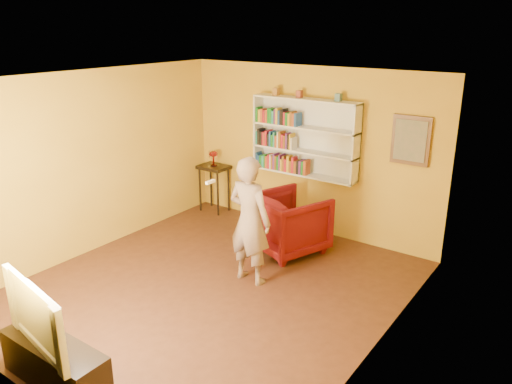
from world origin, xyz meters
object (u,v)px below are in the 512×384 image
(ruby_lustre, at_px, (213,155))
(tv_cabinet, at_px, (55,363))
(television, at_px, (47,313))
(bookshelf, at_px, (306,137))
(person, at_px, (250,221))
(armchair, at_px, (289,223))
(console_table, at_px, (214,174))

(ruby_lustre, relative_size, tv_cabinet, 0.22)
(ruby_lustre, xyz_separation_m, television, (1.78, -4.50, -0.28))
(bookshelf, bearing_deg, person, -81.59)
(ruby_lustre, height_order, tv_cabinet, ruby_lustre)
(tv_cabinet, relative_size, television, 1.07)
(armchair, relative_size, television, 0.86)
(bookshelf, height_order, person, bookshelf)
(bookshelf, xyz_separation_m, television, (-0.03, -4.66, -0.81))
(console_table, relative_size, ruby_lustre, 3.21)
(television, bearing_deg, bookshelf, 99.30)
(bookshelf, relative_size, tv_cabinet, 1.45)
(person, height_order, television, person)
(bookshelf, relative_size, console_table, 2.08)
(armchair, bearing_deg, ruby_lustre, 2.34)
(person, height_order, tv_cabinet, person)
(console_table, bearing_deg, television, -68.42)
(bookshelf, relative_size, television, 1.54)
(console_table, distance_m, armchair, 2.15)
(ruby_lustre, height_order, person, person)
(console_table, relative_size, armchair, 0.86)
(television, bearing_deg, ruby_lustre, 121.27)
(ruby_lustre, relative_size, person, 0.16)
(console_table, height_order, television, television)
(ruby_lustre, relative_size, television, 0.23)
(console_table, distance_m, ruby_lustre, 0.34)
(ruby_lustre, xyz_separation_m, tv_cabinet, (1.78, -4.50, -0.84))
(console_table, distance_m, television, 4.84)
(armchair, xyz_separation_m, person, (0.07, -1.09, 0.41))
(tv_cabinet, bearing_deg, console_table, 111.58)
(console_table, xyz_separation_m, person, (2.10, -1.76, 0.15))
(ruby_lustre, distance_m, armchair, 2.22)
(ruby_lustre, bearing_deg, tv_cabinet, -68.42)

